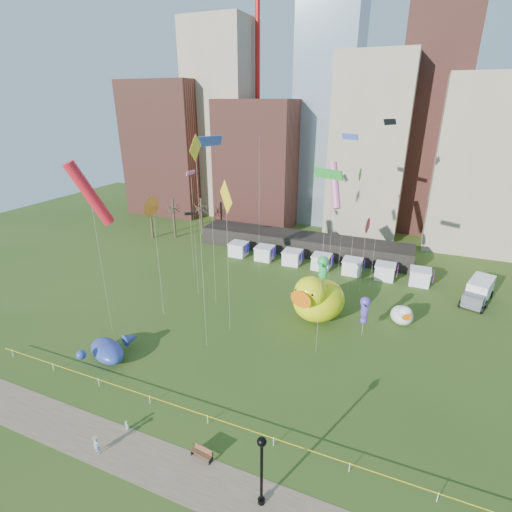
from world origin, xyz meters
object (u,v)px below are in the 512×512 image
at_px(seahorse_green, 323,269).
at_px(whale_inflatable, 109,350).
at_px(big_duck, 317,298).
at_px(seahorse_purple, 365,308).
at_px(small_duck, 402,315).
at_px(box_truck, 479,291).
at_px(park_bench, 202,452).
at_px(lamppost, 262,464).
at_px(toddler, 127,425).
at_px(woman, 96,446).

height_order(seahorse_green, whale_inflatable, seahorse_green).
height_order(big_duck, seahorse_purple, big_duck).
height_order(small_duck, box_truck, box_truck).
bearing_deg(park_bench, lamppost, -9.48).
relative_size(big_duck, park_bench, 5.07).
bearing_deg(lamppost, whale_inflatable, 157.69).
relative_size(lamppost, box_truck, 0.81).
bearing_deg(seahorse_green, small_duck, -0.98).
relative_size(small_duck, whale_inflatable, 0.62).
xyz_separation_m(small_duck, toddler, (-20.19, -26.36, -0.82)).
xyz_separation_m(whale_inflatable, box_truck, (37.68, 29.62, 0.49)).
bearing_deg(woman, big_duck, 68.94).
distance_m(small_duck, lamppost, 28.98).
xyz_separation_m(seahorse_green, woman, (-10.27, -30.40, -4.28)).
xyz_separation_m(box_truck, toddler, (-29.44, -36.70, -1.07)).
distance_m(box_truck, toddler, 47.06).
xyz_separation_m(big_duck, seahorse_green, (-0.42, 4.27, 2.09)).
bearing_deg(big_duck, seahorse_green, 111.43).
distance_m(seahorse_green, woman, 32.37).
relative_size(box_truck, woman, 4.80).
distance_m(whale_inflatable, woman, 12.53).
distance_m(big_duck, woman, 28.32).
bearing_deg(lamppost, small_duck, 75.11).
bearing_deg(box_truck, seahorse_green, -137.59).
bearing_deg(seahorse_green, whale_inflatable, -125.47).
distance_m(park_bench, toddler, 7.20).
relative_size(park_bench, box_truck, 0.24).
xyz_separation_m(small_duck, whale_inflatable, (-28.44, -19.28, -0.24)).
bearing_deg(park_bench, box_truck, 65.53).
bearing_deg(seahorse_green, big_duck, -78.62).
distance_m(big_duck, seahorse_purple, 6.14).
bearing_deg(small_duck, whale_inflatable, -163.93).
height_order(big_duck, whale_inflatable, big_duck).
height_order(whale_inflatable, woman, whale_inflatable).
bearing_deg(big_duck, box_truck, 50.52).
height_order(seahorse_purple, lamppost, lamppost).
distance_m(small_duck, park_bench, 29.32).
distance_m(seahorse_green, toddler, 29.62).
xyz_separation_m(seahorse_green, toddler, (-9.72, -27.60, -4.61)).
height_order(big_duck, small_duck, big_duck).
xyz_separation_m(lamppost, woman, (-13.32, -1.26, -2.93)).
distance_m(seahorse_purple, park_bench, 23.72).
distance_m(big_duck, seahorse_green, 4.77).
bearing_deg(box_truck, big_duck, -127.66).
bearing_deg(box_truck, whale_inflatable, -124.21).
xyz_separation_m(small_duck, seahorse_purple, (-4.12, -4.51, 2.36)).
bearing_deg(seahorse_green, toddler, -103.66).
bearing_deg(park_bench, small_duck, 70.49).
height_order(park_bench, box_truck, box_truck).
height_order(woman, toddler, woman).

